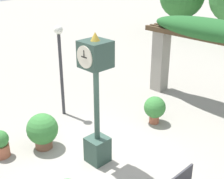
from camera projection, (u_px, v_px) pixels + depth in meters
The scene contains 7 objects.
ground_plane at pixel (104, 160), 7.88m from camera, with size 60.00×60.00×0.00m, color gray.
pedestal_clock at pixel (96, 97), 7.17m from camera, with size 0.60×0.65×3.28m.
pergola at pixel (209, 41), 9.95m from camera, with size 4.84×1.09×2.96m.
potted_plant_near_left at pixel (155, 108), 9.46m from camera, with size 0.66×0.66×0.86m.
potted_plant_near_right at pixel (0, 144), 7.90m from camera, with size 0.46×0.46×0.73m.
potted_plant_far_right at pixel (42, 130), 8.21m from camera, with size 0.83×0.83×0.98m.
lamp_post at pixel (60, 57), 9.45m from camera, with size 0.27×0.27×2.90m.
Camera 1 is at (4.83, -4.40, 4.77)m, focal length 50.00 mm.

